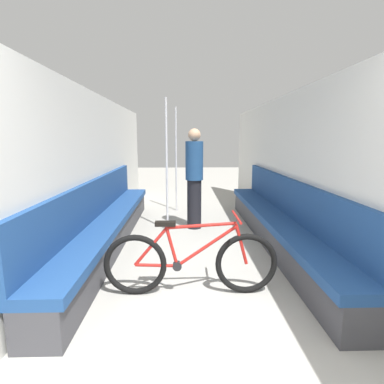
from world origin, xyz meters
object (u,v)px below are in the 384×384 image
object	(u,v)px
bench_seat_row_left	(108,225)
grab_pole_near	(176,161)
bicycle	(191,262)
passenger_standing	(194,178)
bench_seat_row_right	(277,224)
grab_pole_far	(167,168)

from	to	relation	value
bench_seat_row_left	grab_pole_near	distance (m)	2.50
bicycle	passenger_standing	distance (m)	2.33
grab_pole_near	passenger_standing	bearing A→B (deg)	-75.54
bench_seat_row_right	bicycle	xyz separation A→B (m)	(-1.31, -1.40, 0.02)
bench_seat_row_left	bicycle	xyz separation A→B (m)	(1.17, -1.40, 0.02)
bench_seat_row_left	bench_seat_row_right	size ratio (longest dim) A/B	1.00
bench_seat_row_left	grab_pole_far	world-z (taller)	grab_pole_far
grab_pole_near	bench_seat_row_right	bearing A→B (deg)	-54.90
grab_pole_far	bench_seat_row_left	bearing A→B (deg)	-137.70
bench_seat_row_left	grab_pole_near	size ratio (longest dim) A/B	2.07
grab_pole_far	passenger_standing	world-z (taller)	grab_pole_far
bench_seat_row_right	grab_pole_far	size ratio (longest dim) A/B	2.07
bench_seat_row_left	grab_pole_near	xyz separation A→B (m)	(0.94, 2.18, 0.76)
bicycle	passenger_standing	bearing A→B (deg)	72.11
grab_pole_far	passenger_standing	size ratio (longest dim) A/B	1.28
bench_seat_row_left	grab_pole_far	xyz separation A→B (m)	(0.82, 0.75, 0.76)
grab_pole_near	grab_pole_far	xyz separation A→B (m)	(-0.12, -1.43, 0.00)
bench_seat_row_right	grab_pole_near	bearing A→B (deg)	125.10
bicycle	passenger_standing	world-z (taller)	passenger_standing
bicycle	grab_pole_near	xyz separation A→B (m)	(-0.23, 3.59, 0.74)
bench_seat_row_left	bench_seat_row_right	world-z (taller)	same
bench_seat_row_right	passenger_standing	world-z (taller)	passenger_standing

